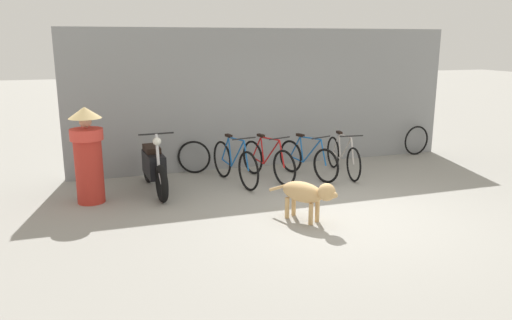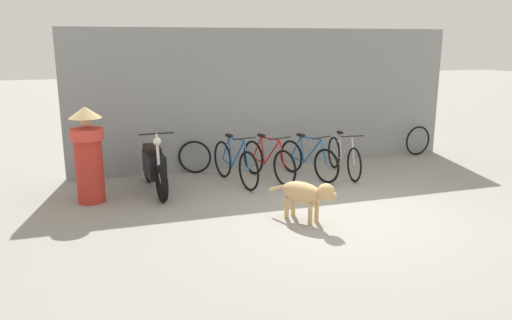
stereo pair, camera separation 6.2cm
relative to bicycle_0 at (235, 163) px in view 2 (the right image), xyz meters
The scene contains 11 objects.
ground_plane 2.42m from the bicycle_0, 62.62° to the right, with size 60.00×60.00×0.00m, color gray.
shop_wall_back 1.93m from the bicycle_0, 47.48° to the left, with size 8.18×0.20×2.82m.
bicycle_0 is the anchor object (origin of this frame).
bicycle_1 0.67m from the bicycle_0, ahead, with size 0.57×1.64×0.87m.
bicycle_2 1.45m from the bicycle_0, ahead, with size 0.62×1.56×0.85m.
bicycle_3 2.21m from the bicycle_0, ahead, with size 0.46×1.71×0.85m.
motorcycle 1.47m from the bicycle_0, behind, with size 0.58×1.88×1.10m.
stray_dog 2.28m from the bicycle_0, 78.71° to the right, with size 0.72×1.08×0.64m.
person_in_robes 2.59m from the bicycle_0, behind, with size 0.53×0.53×1.57m.
spare_tire_left 4.73m from the bicycle_0, 11.57° to the left, with size 0.68×0.10×0.68m.
spare_tire_right 1.11m from the bicycle_0, 120.63° to the left, with size 0.63×0.28×0.66m.
Camera 2 is at (-3.50, -6.45, 2.59)m, focal length 35.00 mm.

